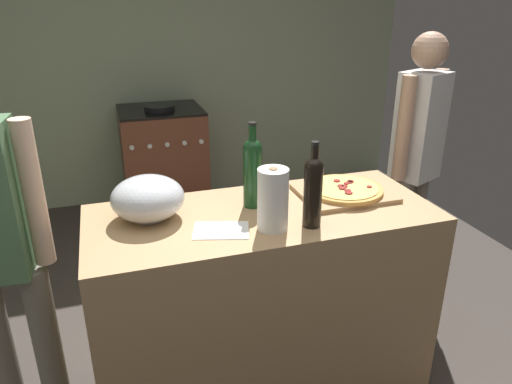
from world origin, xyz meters
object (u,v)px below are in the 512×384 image
(paper_towel_roll, at_px, (273,200))
(wine_bottle_dark, at_px, (253,169))
(stove, at_px, (164,161))
(person_in_red, at_px, (416,156))
(person_in_stripes, at_px, (1,246))
(mixing_bowl, at_px, (148,198))
(wine_bottle_amber, at_px, (313,189))
(pizza, at_px, (344,189))

(paper_towel_roll, height_order, wine_bottle_dark, wine_bottle_dark)
(stove, height_order, person_in_red, person_in_red)
(person_in_stripes, height_order, person_in_red, person_in_red)
(stove, height_order, person_in_stripes, person_in_stripes)
(mixing_bowl, height_order, person_in_stripes, person_in_stripes)
(person_in_red, bearing_deg, mixing_bowl, -165.38)
(mixing_bowl, relative_size, person_in_red, 0.18)
(paper_towel_roll, height_order, person_in_red, person_in_red)
(wine_bottle_amber, xyz_separation_m, stove, (-0.28, 2.41, -0.64))
(pizza, bearing_deg, wine_bottle_amber, -138.43)
(paper_towel_roll, relative_size, person_in_stripes, 0.16)
(wine_bottle_amber, relative_size, wine_bottle_dark, 0.93)
(person_in_stripes, bearing_deg, stove, 67.93)
(wine_bottle_amber, bearing_deg, mixing_bowl, 156.42)
(stove, xyz_separation_m, person_in_stripes, (-0.87, -2.14, 0.45))
(person_in_red, bearing_deg, pizza, -147.98)
(mixing_bowl, distance_m, wine_bottle_dark, 0.44)
(pizza, relative_size, wine_bottle_dark, 0.94)
(wine_bottle_amber, relative_size, person_in_red, 0.21)
(wine_bottle_amber, height_order, person_in_red, person_in_red)
(wine_bottle_amber, distance_m, person_in_stripes, 1.19)
(mixing_bowl, bearing_deg, pizza, -1.62)
(person_in_stripes, relative_size, person_in_red, 0.99)
(pizza, height_order, wine_bottle_dark, wine_bottle_dark)
(paper_towel_roll, relative_size, wine_bottle_amber, 0.72)
(pizza, distance_m, wine_bottle_dark, 0.45)
(mixing_bowl, height_order, wine_bottle_amber, wine_bottle_amber)
(mixing_bowl, relative_size, wine_bottle_dark, 0.80)
(wine_bottle_dark, bearing_deg, person_in_red, 20.24)
(stove, relative_size, person_in_stripes, 0.60)
(mixing_bowl, height_order, paper_towel_roll, paper_towel_roll)
(pizza, relative_size, person_in_stripes, 0.22)
(person_in_red, bearing_deg, wine_bottle_amber, -145.06)
(pizza, xyz_separation_m, wine_bottle_amber, (-0.26, -0.23, 0.12))
(mixing_bowl, xyz_separation_m, wine_bottle_dark, (0.43, -0.01, 0.07))
(person_in_red, bearing_deg, wine_bottle_dark, -159.76)
(wine_bottle_dark, xyz_separation_m, person_in_red, (1.11, 0.41, -0.18))
(mixing_bowl, relative_size, wine_bottle_amber, 0.85)
(pizza, bearing_deg, person_in_red, 32.02)
(stove, distance_m, person_in_red, 2.18)
(paper_towel_roll, distance_m, wine_bottle_amber, 0.16)
(pizza, height_order, person_in_red, person_in_red)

